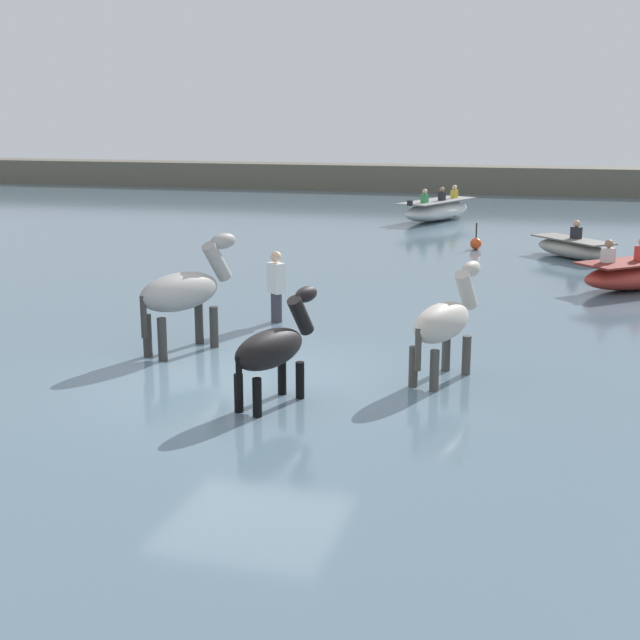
{
  "coord_description": "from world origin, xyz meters",
  "views": [
    {
      "loc": [
        4.04,
        -10.61,
        3.9
      ],
      "look_at": [
        0.46,
        1.8,
        0.85
      ],
      "focal_mm": 47.93,
      "sensor_mm": 36.0,
      "label": 1
    }
  ],
  "objects_px": {
    "horse_lead_black": "(273,351)",
    "person_wading_close": "(276,294)",
    "horse_flank_grey": "(184,294)",
    "channel_buoy": "(476,243)",
    "horse_trailing_pinto": "(444,324)",
    "boat_mid_channel": "(437,210)",
    "boat_distant_west": "(572,248)"
  },
  "relations": [
    {
      "from": "channel_buoy",
      "to": "boat_distant_west",
      "type": "bearing_deg",
      "value": -17.48
    },
    {
      "from": "horse_trailing_pinto",
      "to": "channel_buoy",
      "type": "xyz_separation_m",
      "value": [
        -0.84,
        12.42,
        -0.62
      ]
    },
    {
      "from": "boat_distant_west",
      "to": "person_wading_close",
      "type": "xyz_separation_m",
      "value": [
        -5.08,
        -8.99,
        0.26
      ]
    },
    {
      "from": "boat_mid_channel",
      "to": "channel_buoy",
      "type": "xyz_separation_m",
      "value": [
        2.08,
        -6.67,
        -0.2
      ]
    },
    {
      "from": "horse_trailing_pinto",
      "to": "horse_flank_grey",
      "type": "relative_size",
      "value": 0.9
    },
    {
      "from": "horse_lead_black",
      "to": "horse_trailing_pinto",
      "type": "relative_size",
      "value": 0.92
    },
    {
      "from": "person_wading_close",
      "to": "channel_buoy",
      "type": "distance_m",
      "value": 10.12
    },
    {
      "from": "boat_distant_west",
      "to": "channel_buoy",
      "type": "height_order",
      "value": "boat_distant_west"
    },
    {
      "from": "boat_mid_channel",
      "to": "person_wading_close",
      "type": "xyz_separation_m",
      "value": [
        -0.42,
        -16.47,
        0.15
      ]
    },
    {
      "from": "horse_flank_grey",
      "to": "person_wading_close",
      "type": "relative_size",
      "value": 1.3
    },
    {
      "from": "boat_mid_channel",
      "to": "channel_buoy",
      "type": "height_order",
      "value": "boat_mid_channel"
    },
    {
      "from": "horse_flank_grey",
      "to": "horse_trailing_pinto",
      "type": "bearing_deg",
      "value": -5.39
    },
    {
      "from": "person_wading_close",
      "to": "channel_buoy",
      "type": "height_order",
      "value": "person_wading_close"
    },
    {
      "from": "horse_lead_black",
      "to": "person_wading_close",
      "type": "bearing_deg",
      "value": 108.41
    },
    {
      "from": "horse_lead_black",
      "to": "boat_distant_west",
      "type": "bearing_deg",
      "value": 74.59
    },
    {
      "from": "horse_lead_black",
      "to": "boat_mid_channel",
      "type": "bearing_deg",
      "value": 92.76
    },
    {
      "from": "horse_flank_grey",
      "to": "person_wading_close",
      "type": "distance_m",
      "value": 2.39
    },
    {
      "from": "horse_flank_grey",
      "to": "boat_mid_channel",
      "type": "bearing_deg",
      "value": 86.45
    },
    {
      "from": "channel_buoy",
      "to": "horse_lead_black",
      "type": "bearing_deg",
      "value": -94.4
    },
    {
      "from": "horse_lead_black",
      "to": "horse_flank_grey",
      "type": "height_order",
      "value": "horse_flank_grey"
    },
    {
      "from": "boat_distant_west",
      "to": "boat_mid_channel",
      "type": "distance_m",
      "value": 8.82
    },
    {
      "from": "horse_lead_black",
      "to": "person_wading_close",
      "type": "relative_size",
      "value": 1.08
    },
    {
      "from": "boat_distant_west",
      "to": "person_wading_close",
      "type": "relative_size",
      "value": 1.46
    },
    {
      "from": "horse_lead_black",
      "to": "boat_distant_west",
      "type": "distance_m",
      "value": 13.77
    },
    {
      "from": "horse_trailing_pinto",
      "to": "horse_flank_grey",
      "type": "distance_m",
      "value": 4.11
    },
    {
      "from": "horse_lead_black",
      "to": "boat_mid_channel",
      "type": "distance_m",
      "value": 20.78
    },
    {
      "from": "horse_trailing_pinto",
      "to": "horse_flank_grey",
      "type": "height_order",
      "value": "horse_flank_grey"
    },
    {
      "from": "boat_mid_channel",
      "to": "channel_buoy",
      "type": "bearing_deg",
      "value": -72.66
    },
    {
      "from": "horse_flank_grey",
      "to": "channel_buoy",
      "type": "bearing_deg",
      "value": 74.91
    },
    {
      "from": "channel_buoy",
      "to": "horse_flank_grey",
      "type": "bearing_deg",
      "value": -105.09
    },
    {
      "from": "boat_mid_channel",
      "to": "horse_lead_black",
      "type": "bearing_deg",
      "value": -87.24
    },
    {
      "from": "horse_lead_black",
      "to": "boat_distant_west",
      "type": "relative_size",
      "value": 0.74
    }
  ]
}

